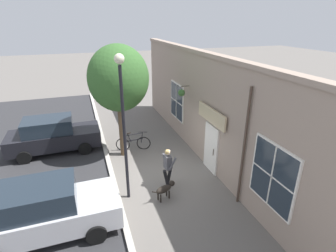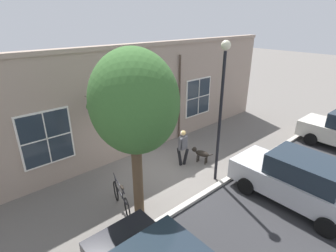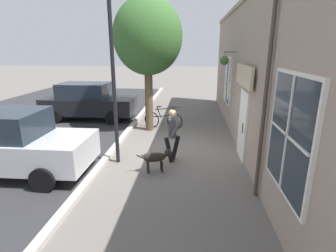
{
  "view_description": "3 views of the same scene",
  "coord_description": "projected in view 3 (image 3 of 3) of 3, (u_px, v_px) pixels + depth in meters",
  "views": [
    {
      "loc": [
        2.82,
        9.26,
        6.21
      ],
      "look_at": [
        -0.81,
        -1.34,
        1.58
      ],
      "focal_mm": 28.0,
      "sensor_mm": 36.0,
      "label": 1
    },
    {
      "loc": [
        6.96,
        -6.03,
        5.9
      ],
      "look_at": [
        -1.3,
        1.21,
        1.33
      ],
      "focal_mm": 28.0,
      "sensor_mm": 36.0,
      "label": 2
    },
    {
      "loc": [
        -0.58,
        8.29,
        3.29
      ],
      "look_at": [
        0.02,
        1.79,
        1.37
      ],
      "focal_mm": 28.0,
      "sensor_mm": 36.0,
      "label": 3
    }
  ],
  "objects": [
    {
      "name": "ground_plane",
      "position": [
        173.0,
        150.0,
        8.9
      ],
      "size": [
        90.0,
        90.0,
        0.0
      ],
      "primitive_type": "plane",
      "color": "#66605B"
    },
    {
      "name": "curb_and_road",
      "position": [
        11.0,
        144.0,
        9.41
      ],
      "size": [
        10.1,
        28.0,
        0.12
      ],
      "color": "#B2ADA3",
      "rests_on": "ground_plane"
    },
    {
      "name": "storefront_facade",
      "position": [
        250.0,
        77.0,
        7.99
      ],
      "size": [
        0.95,
        18.0,
        4.92
      ],
      "color": "gray",
      "rests_on": "ground_plane"
    },
    {
      "name": "pedestrian_walking",
      "position": [
        172.0,
        131.0,
        7.75
      ],
      "size": [
        0.53,
        0.55,
        1.61
      ],
      "color": "black",
      "rests_on": "ground_plane"
    },
    {
      "name": "dog_on_leash",
      "position": [
        157.0,
        157.0,
        7.2
      ],
      "size": [
        1.01,
        0.46,
        0.66
      ],
      "color": "black",
      "rests_on": "ground_plane"
    },
    {
      "name": "street_tree_by_curb",
      "position": [
        149.0,
        39.0,
        10.06
      ],
      "size": [
        2.69,
        2.42,
        5.24
      ],
      "color": "brown",
      "rests_on": "ground_plane"
    },
    {
      "name": "leaning_bicycle",
      "position": [
        163.0,
        119.0,
        11.27
      ],
      "size": [
        1.7,
        0.46,
        1.0
      ],
      "color": "black",
      "rests_on": "ground_plane"
    },
    {
      "name": "parked_car_nearest_curb",
      "position": [
        88.0,
        101.0,
        12.56
      ],
      "size": [
        4.31,
        1.96,
        1.75
      ],
      "color": "black",
      "rests_on": "ground_plane"
    },
    {
      "name": "parked_car_mid_block",
      "position": [
        8.0,
        143.0,
        7.0
      ],
      "size": [
        4.31,
        1.96,
        1.75
      ],
      "color": "#B7B7BC",
      "rests_on": "ground_plane"
    },
    {
      "name": "street_lamp",
      "position": [
        112.0,
        45.0,
        6.99
      ],
      "size": [
        0.32,
        0.32,
        5.24
      ],
      "color": "black",
      "rests_on": "ground_plane"
    }
  ]
}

